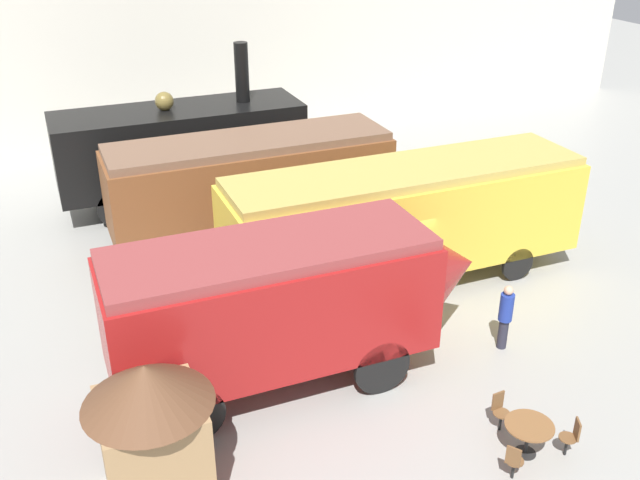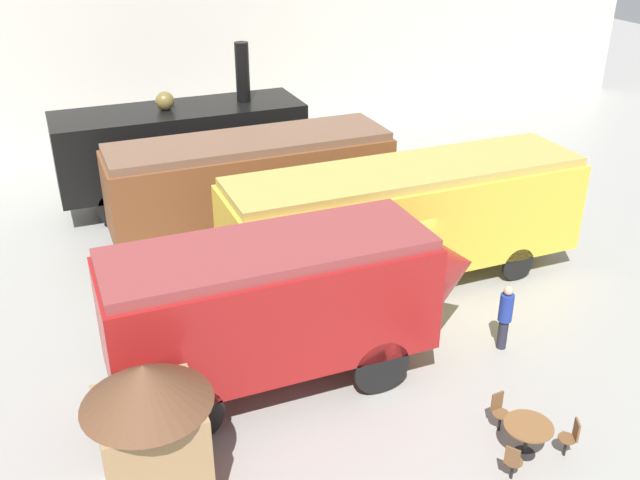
# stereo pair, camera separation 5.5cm
# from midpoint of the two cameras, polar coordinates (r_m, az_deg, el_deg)

# --- Properties ---
(ground_plane) EXTENTS (80.00, 80.00, 0.00)m
(ground_plane) POSITION_cam_midpoint_polar(r_m,az_deg,el_deg) (20.04, 4.75, -4.63)
(ground_plane) COLOR gray
(backdrop_wall) EXTENTS (44.00, 0.15, 9.00)m
(backdrop_wall) POSITION_cam_midpoint_polar(r_m,az_deg,el_deg) (32.64, -7.99, 15.94)
(backdrop_wall) COLOR beige
(backdrop_wall) RESTS_ON ground_plane
(steam_locomotive) EXTENTS (8.56, 2.71, 5.52)m
(steam_locomotive) POSITION_cam_midpoint_polar(r_m,az_deg,el_deg) (25.79, -10.93, 7.53)
(steam_locomotive) COLOR black
(steam_locomotive) RESTS_ON ground_plane
(passenger_coach_wooden) EXTENTS (8.82, 2.62, 3.43)m
(passenger_coach_wooden) POSITION_cam_midpoint_polar(r_m,az_deg,el_deg) (22.51, -5.48, 4.78)
(passenger_coach_wooden) COLOR brown
(passenger_coach_wooden) RESTS_ON ground_plane
(passenger_coach_vintage) EXTENTS (10.27, 2.71, 3.48)m
(passenger_coach_vintage) POSITION_cam_midpoint_polar(r_m,az_deg,el_deg) (20.10, 6.89, 1.97)
(passenger_coach_vintage) COLOR gold
(passenger_coach_vintage) RESTS_ON ground_plane
(streamlined_locomotive) EXTENTS (8.75, 2.65, 3.58)m
(streamlined_locomotive) POSITION_cam_midpoint_polar(r_m,az_deg,el_deg) (15.83, -1.70, -4.48)
(streamlined_locomotive) COLOR maroon
(streamlined_locomotive) RESTS_ON ground_plane
(cafe_table_near) EXTENTS (0.98, 0.98, 0.73)m
(cafe_table_near) POSITION_cam_midpoint_polar(r_m,az_deg,el_deg) (15.25, 16.40, -14.41)
(cafe_table_near) COLOR black
(cafe_table_near) RESTS_ON ground_plane
(cafe_chair_0) EXTENTS (0.36, 0.36, 0.87)m
(cafe_chair_0) POSITION_cam_midpoint_polar(r_m,az_deg,el_deg) (15.77, 14.22, -12.96)
(cafe_chair_0) COLOR black
(cafe_chair_0) RESTS_ON ground_plane
(cafe_chair_1) EXTENTS (0.40, 0.40, 0.87)m
(cafe_chair_1) POSITION_cam_midpoint_polar(r_m,az_deg,el_deg) (14.67, 15.27, -16.65)
(cafe_chair_1) COLOR black
(cafe_chair_1) RESTS_ON ground_plane
(cafe_chair_2) EXTENTS (0.40, 0.38, 0.87)m
(cafe_chair_2) POSITION_cam_midpoint_polar(r_m,az_deg,el_deg) (15.54, 19.55, -14.53)
(cafe_chair_2) COLOR black
(cafe_chair_2) RESTS_ON ground_plane
(visitor_person) EXTENTS (0.34, 0.34, 1.75)m
(visitor_person) POSITION_cam_midpoint_polar(r_m,az_deg,el_deg) (18.02, 14.68, -5.81)
(visitor_person) COLOR #262633
(visitor_person) RESTS_ON ground_plane
(ticket_kiosk) EXTENTS (2.34, 2.34, 3.00)m
(ticket_kiosk) POSITION_cam_midpoint_polar(r_m,az_deg,el_deg) (13.47, -13.28, -14.32)
(ticket_kiosk) COLOR #99754C
(ticket_kiosk) RESTS_ON ground_plane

